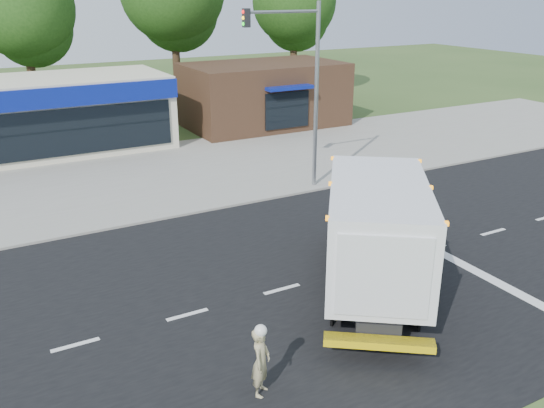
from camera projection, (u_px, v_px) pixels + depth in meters
name	position (u px, v px, depth m)	size (l,w,h in m)	color
ground	(362.00, 268.00, 18.57)	(120.00, 120.00, 0.00)	#385123
road_asphalt	(362.00, 268.00, 18.56)	(60.00, 14.00, 0.02)	black
sidewalk	(249.00, 192.00, 25.28)	(60.00, 2.40, 0.12)	gray
parking_apron	(199.00, 161.00, 30.06)	(60.00, 9.00, 0.02)	gray
lane_markings	(423.00, 275.00, 18.06)	(55.20, 7.00, 0.01)	silver
ems_box_truck	(375.00, 224.00, 16.64)	(6.72, 8.01, 3.58)	black
emergency_worker	(261.00, 360.00, 12.51)	(0.70, 0.71, 1.75)	tan
brown_storefront	(264.00, 94.00, 37.42)	(10.00, 6.70, 4.00)	#382316
traffic_signal_pole	(304.00, 78.00, 24.14)	(3.51, 0.25, 8.00)	gray
background_trees	(104.00, 6.00, 38.73)	(36.77, 7.39, 12.10)	#332114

